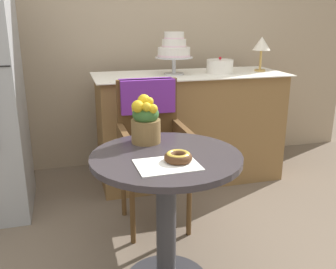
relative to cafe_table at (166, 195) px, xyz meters
The scene contains 10 objects.
back_wall 2.03m from the cafe_table, 90.00° to the left, with size 4.80×0.10×2.70m, color tan.
cafe_table is the anchor object (origin of this frame).
wicker_chair 0.71m from the cafe_table, 83.45° to the left, with size 0.42×0.45×0.95m.
paper_napkin 0.25m from the cafe_table, 102.78° to the right, with size 0.27×0.21×0.00m, color white.
donut_front 0.26m from the cafe_table, 75.85° to the right, with size 0.13×0.13×0.05m.
flower_vase 0.39m from the cafe_table, 104.61° to the left, with size 0.15×0.15×0.25m.
display_counter 1.41m from the cafe_table, 67.07° to the left, with size 1.56×0.62×0.90m.
tiered_cake_stand 1.49m from the cafe_table, 72.41° to the left, with size 0.30×0.30×0.33m.
round_layer_cake 1.55m from the cafe_table, 57.97° to the left, with size 0.21×0.21×0.13m.
table_lamp 1.84m from the cafe_table, 47.82° to the left, with size 0.15×0.15×0.28m.
Camera 1 is at (-0.43, -1.61, 1.34)m, focal length 40.48 mm.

